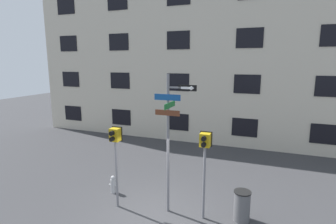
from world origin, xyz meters
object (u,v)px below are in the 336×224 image
object	(u,v)px
pedestrian_signal_right	(205,152)
fire_hydrant	(113,184)
street_sign_pole	(170,133)
pedestrian_signal_left	(115,145)
trash_bin	(242,206)

from	to	relation	value
pedestrian_signal_right	fire_hydrant	world-z (taller)	pedestrian_signal_right
street_sign_pole	fire_hydrant	bearing A→B (deg)	169.81
street_sign_pole	fire_hydrant	distance (m)	3.43
fire_hydrant	street_sign_pole	bearing A→B (deg)	-10.19
street_sign_pole	fire_hydrant	size ratio (longest dim) A/B	6.70
street_sign_pole	pedestrian_signal_left	world-z (taller)	street_sign_pole
trash_bin	pedestrian_signal_right	bearing A→B (deg)	-164.04
pedestrian_signal_left	trash_bin	bearing A→B (deg)	9.63
street_sign_pole	pedestrian_signal_left	bearing A→B (deg)	-168.91
street_sign_pole	trash_bin	xyz separation A→B (m)	(2.25, 0.34, -2.21)
pedestrian_signal_right	street_sign_pole	bearing A→B (deg)	-179.48
pedestrian_signal_left	trash_bin	size ratio (longest dim) A/B	2.88
street_sign_pole	trash_bin	size ratio (longest dim) A/B	4.68
street_sign_pole	pedestrian_signal_left	xyz separation A→B (m)	(-1.78, -0.35, -0.51)
pedestrian_signal_right	trash_bin	size ratio (longest dim) A/B	2.91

